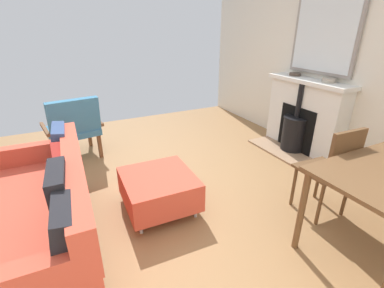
{
  "coord_description": "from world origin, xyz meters",
  "views": [
    {
      "loc": [
        0.67,
        2.38,
        1.65
      ],
      "look_at": [
        -0.34,
        0.34,
        0.66
      ],
      "focal_mm": 25.41,
      "sensor_mm": 36.0,
      "label": 1
    }
  ],
  "objects_px": {
    "mantel_bowl_near": "(295,74)",
    "sofa": "(35,216)",
    "fireplace": "(302,120)",
    "mantel_bowl_far": "(329,80)",
    "armchair_accent": "(74,126)",
    "ottoman": "(159,188)",
    "dining_chair_near_fireplace": "(333,167)"
  },
  "relations": [
    {
      "from": "fireplace",
      "to": "mantel_bowl_far",
      "type": "xyz_separation_m",
      "value": [
        -0.05,
        0.26,
        0.58
      ]
    },
    {
      "from": "sofa",
      "to": "dining_chair_near_fireplace",
      "type": "height_order",
      "value": "dining_chair_near_fireplace"
    },
    {
      "from": "armchair_accent",
      "to": "ottoman",
      "type": "bearing_deg",
      "value": 111.5
    },
    {
      "from": "fireplace",
      "to": "armchair_accent",
      "type": "xyz_separation_m",
      "value": [
        2.87,
        -1.1,
        0.01
      ]
    },
    {
      "from": "mantel_bowl_near",
      "to": "armchair_accent",
      "type": "relative_size",
      "value": 0.18
    },
    {
      "from": "ottoman",
      "to": "dining_chair_near_fireplace",
      "type": "bearing_deg",
      "value": 149.64
    },
    {
      "from": "mantel_bowl_near",
      "to": "dining_chair_near_fireplace",
      "type": "height_order",
      "value": "mantel_bowl_near"
    },
    {
      "from": "armchair_accent",
      "to": "dining_chair_near_fireplace",
      "type": "distance_m",
      "value": 3.01
    },
    {
      "from": "dining_chair_near_fireplace",
      "to": "mantel_bowl_near",
      "type": "bearing_deg",
      "value": -123.12
    },
    {
      "from": "mantel_bowl_near",
      "to": "sofa",
      "type": "relative_size",
      "value": 0.09
    },
    {
      "from": "fireplace",
      "to": "dining_chair_near_fireplace",
      "type": "height_order",
      "value": "fireplace"
    },
    {
      "from": "dining_chair_near_fireplace",
      "to": "sofa",
      "type": "bearing_deg",
      "value": -15.98
    },
    {
      "from": "dining_chair_near_fireplace",
      "to": "mantel_bowl_far",
      "type": "bearing_deg",
      "value": -135.86
    },
    {
      "from": "ottoman",
      "to": "fireplace",
      "type": "bearing_deg",
      "value": -169.61
    },
    {
      "from": "ottoman",
      "to": "dining_chair_near_fireplace",
      "type": "xyz_separation_m",
      "value": [
        -1.34,
        0.79,
        0.29
      ]
    },
    {
      "from": "sofa",
      "to": "ottoman",
      "type": "xyz_separation_m",
      "value": [
        -1.02,
        -0.11,
        -0.12
      ]
    },
    {
      "from": "fireplace",
      "to": "mantel_bowl_far",
      "type": "bearing_deg",
      "value": 100.27
    },
    {
      "from": "sofa",
      "to": "armchair_accent",
      "type": "relative_size",
      "value": 2.05
    },
    {
      "from": "mantel_bowl_near",
      "to": "sofa",
      "type": "xyz_separation_m",
      "value": [
        3.34,
        0.82,
        -0.68
      ]
    },
    {
      "from": "fireplace",
      "to": "armchair_accent",
      "type": "height_order",
      "value": "fireplace"
    },
    {
      "from": "fireplace",
      "to": "mantel_bowl_near",
      "type": "height_order",
      "value": "mantel_bowl_near"
    },
    {
      "from": "mantel_bowl_far",
      "to": "dining_chair_near_fireplace",
      "type": "xyz_separation_m",
      "value": [
        0.98,
        0.95,
        -0.52
      ]
    },
    {
      "from": "fireplace",
      "to": "armchair_accent",
      "type": "bearing_deg",
      "value": -20.91
    },
    {
      "from": "sofa",
      "to": "ottoman",
      "type": "height_order",
      "value": "sofa"
    },
    {
      "from": "fireplace",
      "to": "mantel_bowl_near",
      "type": "relative_size",
      "value": 7.88
    },
    {
      "from": "mantel_bowl_far",
      "to": "ottoman",
      "type": "height_order",
      "value": "mantel_bowl_far"
    },
    {
      "from": "fireplace",
      "to": "ottoman",
      "type": "xyz_separation_m",
      "value": [
        2.27,
        0.42,
        -0.23
      ]
    },
    {
      "from": "fireplace",
      "to": "sofa",
      "type": "xyz_separation_m",
      "value": [
        3.29,
        0.53,
        -0.11
      ]
    },
    {
      "from": "mantel_bowl_far",
      "to": "ottoman",
      "type": "xyz_separation_m",
      "value": [
        2.32,
        0.16,
        -0.81
      ]
    },
    {
      "from": "ottoman",
      "to": "armchair_accent",
      "type": "xyz_separation_m",
      "value": [
        0.6,
        -1.51,
        0.24
      ]
    },
    {
      "from": "mantel_bowl_near",
      "to": "sofa",
      "type": "bearing_deg",
      "value": 13.76
    },
    {
      "from": "fireplace",
      "to": "dining_chair_near_fireplace",
      "type": "bearing_deg",
      "value": 52.34
    }
  ]
}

